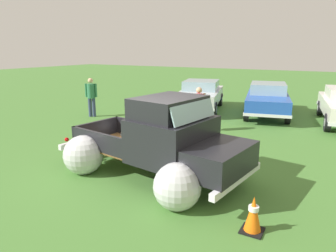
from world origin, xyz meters
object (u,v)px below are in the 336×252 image
lane_cone_0 (91,133)px  spectator_0 (199,107)px  show_car_0 (201,94)px  show_car_1 (267,98)px  lane_cone_1 (253,214)px  spectator_1 (91,95)px  vintage_pickup_truck (163,147)px

lane_cone_0 → spectator_0: bearing=50.3°
show_car_0 → show_car_1: 3.13m
show_car_0 → lane_cone_0: show_car_0 is taller
show_car_1 → lane_cone_1: show_car_1 is taller
show_car_0 → show_car_1: same height
show_car_1 → lane_cone_0: size_ratio=7.92×
show_car_1 → spectator_1: bearing=-70.3°
show_car_0 → lane_cone_0: (-0.82, -6.73, -0.47)m
spectator_0 → show_car_0: bearing=150.5°
show_car_0 → lane_cone_1: size_ratio=7.47×
vintage_pickup_truck → spectator_0: size_ratio=3.00×
spectator_1 → lane_cone_0: 4.04m
vintage_pickup_truck → lane_cone_0: 3.70m
show_car_1 → vintage_pickup_truck: bearing=-15.9°
show_car_0 → lane_cone_1: bearing=13.6°
spectator_1 → lane_cone_0: spectator_1 is taller
show_car_1 → spectator_0: bearing=-32.3°
show_car_0 → show_car_1: (3.11, 0.39, 0.00)m
spectator_0 → lane_cone_1: bearing=-20.1°
lane_cone_1 → lane_cone_0: bearing=157.4°
spectator_0 → lane_cone_1: spectator_0 is taller
show_car_0 → spectator_0: spectator_0 is taller
lane_cone_0 → lane_cone_1: 6.31m
lane_cone_1 → show_car_1: bearing=101.3°
spectator_0 → lane_cone_0: 3.85m
vintage_pickup_truck → spectator_0: 4.33m
spectator_1 → lane_cone_1: (8.54, -5.34, -0.66)m
show_car_0 → spectator_1: 5.19m
spectator_0 → spectator_1: bearing=-142.4°
spectator_0 → spectator_1: (-5.14, -0.00, 0.05)m
show_car_1 → spectator_1: size_ratio=2.94×
show_car_0 → spectator_0: (1.61, -3.80, 0.13)m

